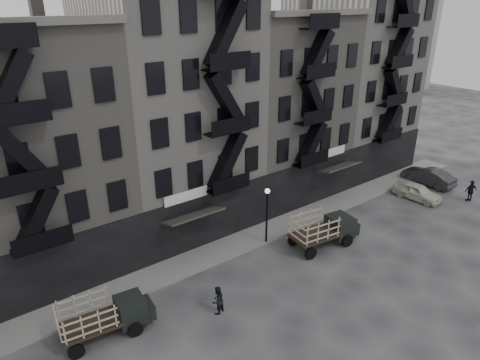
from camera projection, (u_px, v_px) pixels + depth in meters
ground at (257, 276)px, 27.00m from camera, size 140.00×140.00×0.00m
sidewalk at (222, 249)px, 29.71m from camera, size 55.00×2.50×0.15m
building_midwest at (26, 155)px, 25.63m from camera, size 10.00×11.35×16.20m
building_center at (172, 113)px, 30.81m from camera, size 10.00×11.35×18.20m
building_mideast at (275, 107)px, 36.79m from camera, size 10.00×11.35×16.20m
building_east at (352, 77)px, 41.78m from camera, size 10.00×11.35×19.20m
lamp_post at (267, 208)px, 29.47m from camera, size 0.36×0.36×4.28m
stake_truck_west at (104, 314)px, 21.79m from camera, size 4.87×2.39×2.36m
stake_truck_east at (324, 227)px, 29.74m from camera, size 5.38×2.72×2.59m
car_east at (417, 192)px, 36.98m from camera, size 1.93×4.20×1.40m
car_far at (428, 176)px, 39.89m from camera, size 1.70×4.81×1.58m
pedestrian_mid at (217, 300)px, 23.51m from camera, size 0.97×0.85×1.69m
policeman at (471, 191)px, 36.53m from camera, size 1.20×0.88×1.89m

